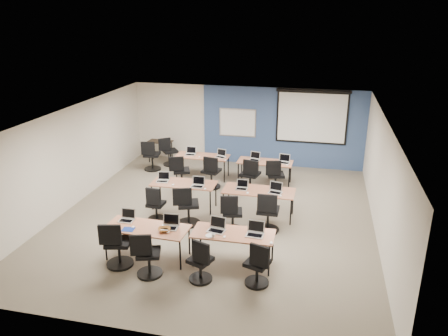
% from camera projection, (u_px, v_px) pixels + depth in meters
% --- Properties ---
extents(floor, '(8.00, 9.00, 0.02)m').
position_uv_depth(floor, '(215.00, 217.00, 11.41)').
color(floor, '#6B6354').
rests_on(floor, ground).
extents(ceiling, '(8.00, 9.00, 0.02)m').
position_uv_depth(ceiling, '(214.00, 116.00, 10.50)').
color(ceiling, white).
rests_on(ceiling, ground).
extents(wall_back, '(8.00, 0.04, 2.70)m').
position_uv_depth(wall_back, '(246.00, 125.00, 15.08)').
color(wall_back, beige).
rests_on(wall_back, ground).
extents(wall_front, '(8.00, 0.04, 2.70)m').
position_uv_depth(wall_front, '(145.00, 264.00, 6.83)').
color(wall_front, beige).
rests_on(wall_front, ground).
extents(wall_left, '(0.04, 9.00, 2.70)m').
position_uv_depth(wall_left, '(72.00, 157.00, 11.80)').
color(wall_left, beige).
rests_on(wall_left, ground).
extents(wall_right, '(0.04, 9.00, 2.70)m').
position_uv_depth(wall_right, '(382.00, 182.00, 10.11)').
color(wall_right, beige).
rests_on(wall_right, ground).
extents(blue_accent_panel, '(5.50, 0.04, 2.70)m').
position_uv_depth(blue_accent_panel, '(283.00, 128.00, 14.79)').
color(blue_accent_panel, '#3D5977').
rests_on(blue_accent_panel, wall_back).
extents(whiteboard, '(1.28, 0.03, 0.98)m').
position_uv_depth(whiteboard, '(238.00, 123.00, 15.04)').
color(whiteboard, '#B0B0B0').
rests_on(whiteboard, wall_back).
extents(projector_screen, '(2.40, 0.10, 1.82)m').
position_uv_depth(projector_screen, '(312.00, 114.00, 14.35)').
color(projector_screen, black).
rests_on(projector_screen, wall_back).
extents(training_table_front_left, '(1.80, 0.75, 0.73)m').
position_uv_depth(training_table_front_left, '(147.00, 229.00, 9.32)').
color(training_table_front_left, '#9C6830').
rests_on(training_table_front_left, floor).
extents(training_table_front_right, '(1.72, 0.72, 0.73)m').
position_uv_depth(training_table_front_right, '(233.00, 235.00, 9.08)').
color(training_table_front_right, olive).
rests_on(training_table_front_right, floor).
extents(training_table_mid_left, '(1.74, 0.72, 0.73)m').
position_uv_depth(training_table_mid_left, '(184.00, 185.00, 11.72)').
color(training_table_mid_left, '#A76135').
rests_on(training_table_mid_left, floor).
extents(training_table_mid_right, '(1.85, 0.77, 0.73)m').
position_uv_depth(training_table_mid_right, '(259.00, 192.00, 11.24)').
color(training_table_mid_right, brown).
rests_on(training_table_mid_right, floor).
extents(training_table_back_left, '(1.69, 0.71, 0.73)m').
position_uv_depth(training_table_back_left, '(202.00, 157.00, 13.93)').
color(training_table_back_left, brown).
rests_on(training_table_back_left, floor).
extents(training_table_back_right, '(1.67, 0.70, 0.73)m').
position_uv_depth(training_table_back_right, '(265.00, 163.00, 13.40)').
color(training_table_back_right, olive).
rests_on(training_table_back_right, floor).
extents(laptop_0, '(0.32, 0.27, 0.25)m').
position_uv_depth(laptop_0, '(127.00, 218.00, 9.59)').
color(laptop_0, silver).
rests_on(laptop_0, training_table_front_left).
extents(mouse_0, '(0.08, 0.11, 0.03)m').
position_uv_depth(mouse_0, '(133.00, 227.00, 9.29)').
color(mouse_0, white).
rests_on(mouse_0, training_table_front_left).
extents(task_chair_0, '(0.57, 0.57, 1.04)m').
position_uv_depth(task_chair_0, '(117.00, 248.00, 9.07)').
color(task_chair_0, black).
rests_on(task_chair_0, floor).
extents(laptop_1, '(0.36, 0.31, 0.27)m').
position_uv_depth(laptop_1, '(170.00, 224.00, 9.28)').
color(laptop_1, silver).
rests_on(laptop_1, training_table_front_left).
extents(mouse_1, '(0.06, 0.10, 0.04)m').
position_uv_depth(mouse_1, '(168.00, 232.00, 9.09)').
color(mouse_1, white).
rests_on(mouse_1, training_table_front_left).
extents(task_chair_1, '(0.53, 0.52, 1.00)m').
position_uv_depth(task_chair_1, '(147.00, 258.00, 8.74)').
color(task_chair_1, black).
rests_on(task_chair_1, floor).
extents(laptop_2, '(0.36, 0.31, 0.27)m').
position_uv_depth(laptop_2, '(217.00, 227.00, 9.16)').
color(laptop_2, '#B2B2B6').
rests_on(laptop_2, training_table_front_right).
extents(mouse_2, '(0.07, 0.10, 0.03)m').
position_uv_depth(mouse_2, '(224.00, 237.00, 8.89)').
color(mouse_2, white).
rests_on(mouse_2, training_table_front_right).
extents(task_chair_2, '(0.49, 0.47, 0.96)m').
position_uv_depth(task_chair_2, '(201.00, 264.00, 8.56)').
color(task_chair_2, black).
rests_on(task_chair_2, floor).
extents(laptop_3, '(0.36, 0.31, 0.27)m').
position_uv_depth(laptop_3, '(255.00, 232.00, 8.98)').
color(laptop_3, silver).
rests_on(laptop_3, training_table_front_right).
extents(mouse_3, '(0.07, 0.10, 0.04)m').
position_uv_depth(mouse_3, '(271.00, 243.00, 8.65)').
color(mouse_3, white).
rests_on(mouse_3, training_table_front_right).
extents(task_chair_3, '(0.50, 0.48, 0.97)m').
position_uv_depth(task_chair_3, '(258.00, 268.00, 8.44)').
color(task_chair_3, black).
rests_on(task_chair_3, floor).
extents(laptop_4, '(0.32, 0.27, 0.25)m').
position_uv_depth(laptop_4, '(163.00, 179.00, 11.81)').
color(laptop_4, silver).
rests_on(laptop_4, training_table_mid_left).
extents(mouse_4, '(0.08, 0.11, 0.04)m').
position_uv_depth(mouse_4, '(173.00, 185.00, 11.55)').
color(mouse_4, white).
rests_on(mouse_4, training_table_mid_left).
extents(task_chair_4, '(0.46, 0.46, 0.95)m').
position_uv_depth(task_chair_4, '(155.00, 207.00, 11.08)').
color(task_chair_4, black).
rests_on(task_chair_4, floor).
extents(laptop_5, '(0.33, 0.28, 0.25)m').
position_uv_depth(laptop_5, '(198.00, 184.00, 11.46)').
color(laptop_5, silver).
rests_on(laptop_5, training_table_mid_left).
extents(mouse_5, '(0.07, 0.10, 0.03)m').
position_uv_depth(mouse_5, '(205.00, 189.00, 11.29)').
color(mouse_5, white).
rests_on(mouse_5, training_table_mid_left).
extents(task_chair_5, '(0.60, 0.58, 1.05)m').
position_uv_depth(task_chair_5, '(187.00, 209.00, 10.86)').
color(task_chair_5, black).
rests_on(task_chair_5, floor).
extents(laptop_6, '(0.30, 0.26, 0.23)m').
position_uv_depth(laptop_6, '(242.00, 187.00, 11.30)').
color(laptop_6, silver).
rests_on(laptop_6, training_table_mid_right).
extents(mouse_6, '(0.07, 0.11, 0.04)m').
position_uv_depth(mouse_6, '(248.00, 193.00, 11.04)').
color(mouse_6, white).
rests_on(mouse_6, training_table_mid_right).
extents(task_chair_6, '(0.52, 0.52, 1.00)m').
position_uv_depth(task_chair_6, '(232.00, 216.00, 10.52)').
color(task_chair_6, black).
rests_on(task_chair_6, floor).
extents(laptop_7, '(0.33, 0.28, 0.25)m').
position_uv_depth(laptop_7, '(276.00, 190.00, 11.08)').
color(laptop_7, silver).
rests_on(laptop_7, training_table_mid_right).
extents(mouse_7, '(0.08, 0.10, 0.03)m').
position_uv_depth(mouse_7, '(281.00, 196.00, 10.87)').
color(mouse_7, white).
rests_on(mouse_7, training_table_mid_right).
extents(task_chair_7, '(0.58, 0.58, 1.05)m').
position_uv_depth(task_chair_7, '(268.00, 215.00, 10.51)').
color(task_chair_7, black).
rests_on(task_chair_7, floor).
extents(laptop_8, '(0.33, 0.28, 0.25)m').
position_uv_depth(laptop_8, '(191.00, 153.00, 14.00)').
color(laptop_8, silver).
rests_on(laptop_8, training_table_back_left).
extents(mouse_8, '(0.07, 0.10, 0.03)m').
position_uv_depth(mouse_8, '(199.00, 157.00, 13.77)').
color(mouse_8, white).
rests_on(mouse_8, training_table_back_left).
extents(task_chair_8, '(0.58, 0.55, 1.03)m').
position_uv_depth(task_chair_8, '(180.00, 174.00, 13.20)').
color(task_chair_8, black).
rests_on(task_chair_8, floor).
extents(laptop_9, '(0.31, 0.27, 0.24)m').
position_uv_depth(laptop_9, '(221.00, 155.00, 13.77)').
color(laptop_9, '#A7A7AA').
rests_on(laptop_9, training_table_back_left).
extents(mouse_9, '(0.06, 0.10, 0.03)m').
position_uv_depth(mouse_9, '(225.00, 160.00, 13.47)').
color(mouse_9, white).
rests_on(mouse_9, training_table_back_left).
extents(task_chair_9, '(0.56, 0.56, 1.03)m').
position_uv_depth(task_chair_9, '(211.00, 175.00, 13.15)').
color(task_chair_9, black).
rests_on(task_chair_9, floor).
extents(laptop_10, '(0.32, 0.27, 0.24)m').
position_uv_depth(laptop_10, '(255.00, 158.00, 13.51)').
color(laptop_10, silver).
rests_on(laptop_10, training_table_back_right).
extents(mouse_10, '(0.07, 0.11, 0.04)m').
position_uv_depth(mouse_10, '(256.00, 162.00, 13.27)').
color(mouse_10, white).
rests_on(mouse_10, training_table_back_right).
extents(task_chair_10, '(0.58, 0.58, 1.05)m').
position_uv_depth(task_chair_10, '(250.00, 178.00, 12.85)').
color(task_chair_10, black).
rests_on(task_chair_10, floor).
extents(laptop_11, '(0.34, 0.29, 0.26)m').
position_uv_depth(laptop_11, '(284.00, 161.00, 13.25)').
color(laptop_11, silver).
rests_on(laptop_11, training_table_back_right).
extents(mouse_11, '(0.07, 0.10, 0.03)m').
position_uv_depth(mouse_11, '(287.00, 165.00, 13.06)').
color(mouse_11, white).
rests_on(mouse_11, training_table_back_right).
extents(task_chair_11, '(0.54, 0.54, 1.02)m').
position_uv_depth(task_chair_11, '(275.00, 178.00, 12.88)').
color(task_chair_11, black).
rests_on(task_chair_11, floor).
extents(blue_mousepad, '(0.27, 0.23, 0.01)m').
position_uv_depth(blue_mousepad, '(128.00, 229.00, 9.21)').
color(blue_mousepad, navy).
rests_on(blue_mousepad, training_table_front_left).
extents(snack_bowl, '(0.41, 0.41, 0.08)m').
position_uv_depth(snack_bowl, '(164.00, 229.00, 9.13)').
color(snack_bowl, brown).
rests_on(snack_bowl, training_table_front_left).
extents(snack_plate, '(0.23, 0.23, 0.01)m').
position_uv_depth(snack_plate, '(210.00, 236.00, 8.94)').
color(snack_plate, white).
rests_on(snack_plate, training_table_front_right).
extents(coffee_cup, '(0.07, 0.07, 0.07)m').
position_uv_depth(coffee_cup, '(213.00, 236.00, 8.86)').
color(coffee_cup, silver).
rests_on(coffee_cup, snack_plate).
extents(utility_table, '(0.85, 0.47, 0.75)m').
position_uv_depth(utility_table, '(160.00, 144.00, 15.44)').
color(utility_table, black).
rests_on(utility_table, floor).
extents(spare_chair_a, '(0.60, 0.53, 1.01)m').
position_uv_depth(spare_chair_a, '(169.00, 154.00, 15.13)').
color(spare_chair_a, black).
rests_on(spare_chair_a, floor).
extents(spare_chair_b, '(0.57, 0.57, 1.04)m').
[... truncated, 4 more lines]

